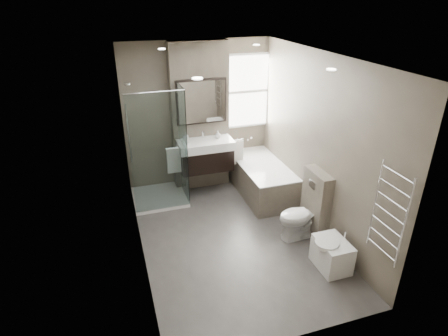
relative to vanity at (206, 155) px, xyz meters
name	(u,v)px	position (x,y,z in m)	size (l,w,h in m)	color
room	(233,156)	(0.00, -1.43, 0.56)	(2.70, 3.90, 2.70)	#43403E
vanity_pier	(200,118)	(0.00, 0.35, 0.56)	(1.00, 0.25, 2.60)	#635A4E
vanity	(206,155)	(0.00, 0.00, 0.00)	(0.95, 0.47, 0.66)	black
mirror_cabinet	(202,102)	(0.00, 0.19, 0.89)	(0.86, 0.08, 0.76)	black
towel_left	(174,160)	(-0.56, -0.02, -0.02)	(0.24, 0.06, 0.44)	silver
towel_right	(236,152)	(0.56, -0.02, -0.02)	(0.24, 0.06, 0.44)	silver
shower_enclosure	(164,175)	(-0.75, -0.08, -0.25)	(0.90, 0.90, 2.00)	white
bathtub	(261,177)	(0.92, -0.33, -0.43)	(0.75, 1.60, 0.57)	#635A4E
window	(246,91)	(0.90, 0.45, 0.93)	(0.98, 0.06, 1.33)	white
toilet	(302,216)	(0.97, -1.72, -0.39)	(0.39, 0.69, 0.70)	white
cistern_box	(316,203)	(1.21, -1.68, -0.24)	(0.19, 0.55, 1.00)	#635A4E
bidet	(331,254)	(1.01, -2.46, -0.53)	(0.43, 0.50, 0.52)	white
towel_radiator	(389,214)	(1.25, -3.03, 0.38)	(0.03, 0.49, 1.10)	silver
soap_bottle_a	(186,137)	(-0.33, 0.01, 0.35)	(0.08, 0.09, 0.19)	white
soap_bottle_b	(218,134)	(0.24, 0.05, 0.33)	(0.10, 0.10, 0.13)	white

